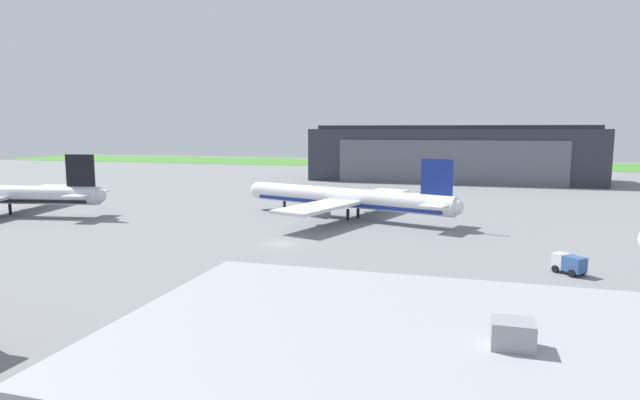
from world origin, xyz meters
TOP-DOWN VIEW (x-y plane):
  - ground_plane at (0.00, 0.00)m, footprint 440.00×440.00m
  - grass_field_strip at (0.00, 184.13)m, footprint 440.00×56.00m
  - maintenance_hangar at (19.99, 105.87)m, footprint 87.64×30.73m
  - airliner_far_right at (4.32, 23.75)m, footprint 42.83×38.15m
  - pushback_tractor at (37.26, -5.74)m, footprint 3.60×3.71m

SIDE VIEW (x-z plane):
  - ground_plane at x=0.00m, z-range 0.00..0.00m
  - grass_field_strip at x=0.00m, z-range 0.00..0.08m
  - pushback_tractor at x=37.26m, z-range 0.14..2.33m
  - airliner_far_right at x=4.32m, z-range -2.04..9.53m
  - maintenance_hangar at x=19.99m, z-range -0.46..17.22m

